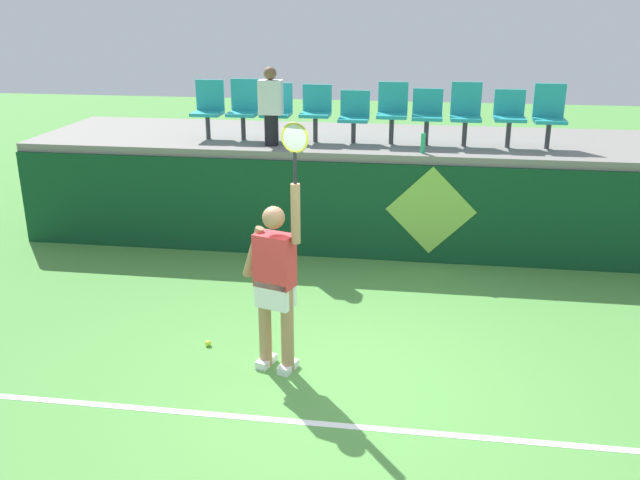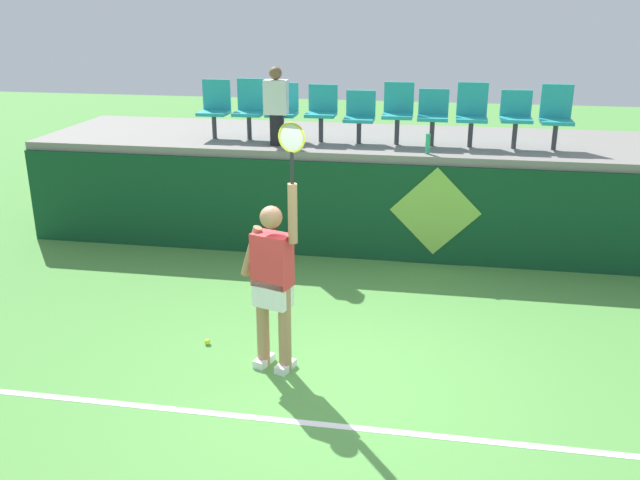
% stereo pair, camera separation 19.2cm
% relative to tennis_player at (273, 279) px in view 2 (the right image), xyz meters
% --- Properties ---
extents(ground_plane, '(40.00, 40.00, 0.00)m').
position_rel_tennis_player_xyz_m(ground_plane, '(0.60, -0.28, -0.99)').
color(ground_plane, '#519342').
extents(court_back_wall, '(10.51, 0.20, 1.43)m').
position_rel_tennis_player_xyz_m(court_back_wall, '(0.60, 3.36, -0.27)').
color(court_back_wall, '#0F4223').
rests_on(court_back_wall, ground_plane).
extents(spectator_platform, '(10.51, 2.52, 0.12)m').
position_rel_tennis_player_xyz_m(spectator_platform, '(0.60, 4.57, 0.50)').
color(spectator_platform, gray).
rests_on(spectator_platform, court_back_wall).
extents(court_baseline_stripe, '(9.46, 0.08, 0.01)m').
position_rel_tennis_player_xyz_m(court_baseline_stripe, '(0.60, -0.92, -0.98)').
color(court_baseline_stripe, white).
rests_on(court_baseline_stripe, ground_plane).
extents(tennis_player, '(0.73, 0.36, 2.56)m').
position_rel_tennis_player_xyz_m(tennis_player, '(0.00, 0.00, 0.00)').
color(tennis_player, white).
rests_on(tennis_player, ground_plane).
extents(tennis_ball, '(0.07, 0.07, 0.07)m').
position_rel_tennis_player_xyz_m(tennis_ball, '(-0.85, 0.35, -0.95)').
color(tennis_ball, '#D1E533').
rests_on(tennis_ball, ground_plane).
extents(water_bottle, '(0.06, 0.06, 0.28)m').
position_rel_tennis_player_xyz_m(water_bottle, '(1.38, 3.52, 0.70)').
color(water_bottle, '#26B272').
rests_on(water_bottle, spectator_platform).
extents(stadium_chair_0, '(0.44, 0.42, 0.88)m').
position_rel_tennis_player_xyz_m(stadium_chair_0, '(-1.91, 4.16, 1.04)').
color(stadium_chair_0, '#38383D').
rests_on(stadium_chair_0, spectator_platform).
extents(stadium_chair_1, '(0.44, 0.42, 0.90)m').
position_rel_tennis_player_xyz_m(stadium_chair_1, '(-1.35, 4.17, 1.05)').
color(stadium_chair_1, '#38383D').
rests_on(stadium_chair_1, spectator_platform).
extents(stadium_chair_2, '(0.44, 0.42, 0.85)m').
position_rel_tennis_player_xyz_m(stadium_chair_2, '(-0.83, 4.16, 1.03)').
color(stadium_chair_2, '#38383D').
rests_on(stadium_chair_2, spectator_platform).
extents(stadium_chair_3, '(0.44, 0.42, 0.83)m').
position_rel_tennis_player_xyz_m(stadium_chair_3, '(-0.23, 4.16, 1.03)').
color(stadium_chair_3, '#38383D').
rests_on(stadium_chair_3, spectator_platform).
extents(stadium_chair_4, '(0.44, 0.42, 0.76)m').
position_rel_tennis_player_xyz_m(stadium_chair_4, '(0.34, 4.16, 0.98)').
color(stadium_chair_4, '#38383D').
rests_on(stadium_chair_4, spectator_platform).
extents(stadium_chair_5, '(0.44, 0.42, 0.89)m').
position_rel_tennis_player_xyz_m(stadium_chair_5, '(0.91, 4.16, 1.06)').
color(stadium_chair_5, '#38383D').
rests_on(stadium_chair_5, spectator_platform).
extents(stadium_chair_6, '(0.44, 0.42, 0.80)m').
position_rel_tennis_player_xyz_m(stadium_chair_6, '(1.42, 4.15, 1.02)').
color(stadium_chair_6, '#38383D').
rests_on(stadium_chair_6, spectator_platform).
extents(stadium_chair_7, '(0.44, 0.42, 0.91)m').
position_rel_tennis_player_xyz_m(stadium_chair_7, '(1.98, 4.17, 1.06)').
color(stadium_chair_7, '#38383D').
rests_on(stadium_chair_7, spectator_platform).
extents(stadium_chair_8, '(0.44, 0.42, 0.81)m').
position_rel_tennis_player_xyz_m(stadium_chair_8, '(2.60, 4.15, 1.03)').
color(stadium_chair_8, '#38383D').
rests_on(stadium_chair_8, spectator_platform).
extents(stadium_chair_9, '(0.44, 0.42, 0.90)m').
position_rel_tennis_player_xyz_m(stadium_chair_9, '(3.16, 4.17, 1.06)').
color(stadium_chair_9, '#38383D').
rests_on(stadium_chair_9, spectator_platform).
extents(spectator_0, '(0.34, 0.20, 1.14)m').
position_rel_tennis_player_xyz_m(spectator_0, '(-0.83, 3.74, 1.15)').
color(spectator_0, black).
rests_on(spectator_0, spectator_platform).
extents(wall_signage_mount, '(1.27, 0.01, 1.42)m').
position_rel_tennis_player_xyz_m(wall_signage_mount, '(1.54, 3.25, -0.99)').
color(wall_signage_mount, '#0F4223').
rests_on(wall_signage_mount, ground_plane).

